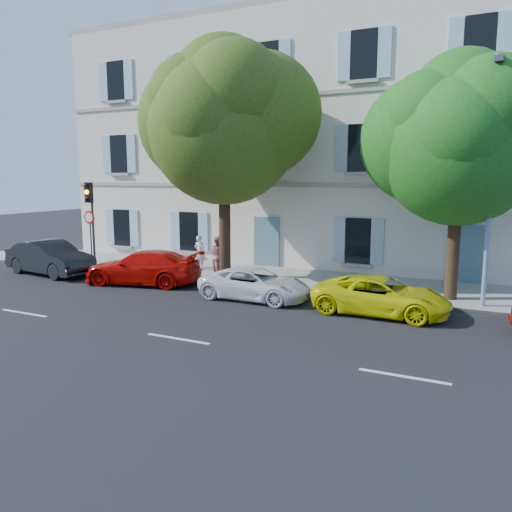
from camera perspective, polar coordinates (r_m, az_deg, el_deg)
The scene contains 15 objects.
ground at distance 17.25m, azimuth -1.31°, elevation -5.66°, with size 90.00×90.00×0.00m, color black.
sidewalk at distance 21.19m, azimuth 4.18°, elevation -2.70°, with size 36.00×4.50×0.15m, color #A09E96.
kerb at distance 19.23m, azimuth 1.79°, elevation -3.88°, with size 36.00×0.16×0.16m, color #9E998E.
building at distance 26.23m, azimuth 9.07°, elevation 12.47°, with size 28.00×7.00×12.00m, color silver.
car_dark_sedan at distance 24.34m, azimuth -22.47°, elevation -0.18°, with size 1.63×4.66×1.54m, color black.
car_red_coupe at distance 21.00m, azimuth -12.81°, elevation -1.28°, with size 1.96×4.81×1.40m, color #C40B05.
car_white_coupe at distance 17.97m, azimuth -0.08°, elevation -3.21°, with size 1.87×4.05×1.13m, color white.
car_yellow_supercar at distance 16.53m, azimuth 14.09°, elevation -4.43°, with size 2.00×4.34×1.21m, color #DDE009.
tree_left at distance 20.90m, azimuth -3.71°, elevation 14.24°, with size 6.14×6.14×9.52m.
tree_right at distance 18.36m, azimuth 22.23°, elevation 11.35°, with size 5.24×5.24×8.07m.
traffic_light at distance 24.43m, azimuth -18.42°, elevation 5.42°, with size 0.34×0.45×3.98m.
road_sign at distance 24.52m, azimuth -18.44°, elevation 3.19°, with size 0.62×0.09×2.67m.
street_lamp at distance 17.55m, azimuth 25.39°, elevation 8.66°, with size 0.31×1.65×7.72m.
pedestrian_a at distance 23.06m, azimuth -6.44°, elevation 0.42°, with size 0.58×0.38×1.59m, color silver.
pedestrian_b at distance 21.50m, azimuth -4.31°, elevation 0.02°, with size 0.84×0.66×1.74m, color #CD8389.
Camera 1 is at (7.60, -14.86, 4.37)m, focal length 35.00 mm.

